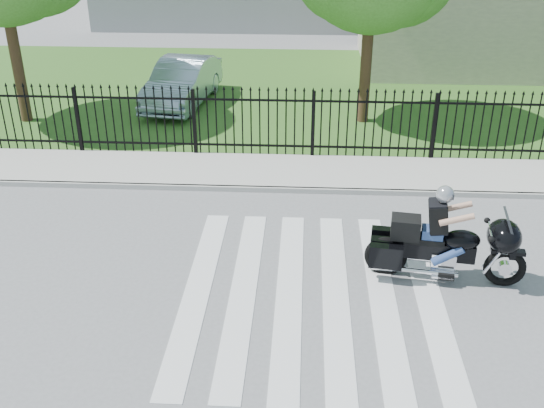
{
  "coord_description": "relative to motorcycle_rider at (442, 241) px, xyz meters",
  "views": [
    {
      "loc": [
        -0.2,
        -9.16,
        6.35
      ],
      "look_at": [
        -0.78,
        1.41,
        1.0
      ],
      "focal_mm": 42.0,
      "sensor_mm": 36.0,
      "label": 1
    }
  ],
  "objects": [
    {
      "name": "sidewalk",
      "position": [
        -2.24,
        4.4,
        -0.7
      ],
      "size": [
        40.0,
        2.0,
        0.12
      ],
      "primitive_type": "cube",
      "color": "#ADAAA3",
      "rests_on": "ground"
    },
    {
      "name": "grass_strip",
      "position": [
        -2.24,
        11.4,
        -0.75
      ],
      "size": [
        40.0,
        12.0,
        0.02
      ],
      "primitive_type": "cube",
      "color": "#366121",
      "rests_on": "ground"
    },
    {
      "name": "ground",
      "position": [
        -2.24,
        -0.6,
        -0.76
      ],
      "size": [
        120.0,
        120.0,
        0.0
      ],
      "primitive_type": "plane",
      "color": "slate",
      "rests_on": "ground"
    },
    {
      "name": "iron_fence",
      "position": [
        -2.24,
        5.4,
        0.14
      ],
      "size": [
        26.0,
        0.04,
        1.8
      ],
      "color": "black",
      "rests_on": "ground"
    },
    {
      "name": "crosswalk",
      "position": [
        -2.24,
        -0.6,
        -0.75
      ],
      "size": [
        5.0,
        5.5,
        0.01
      ],
      "primitive_type": null,
      "color": "silver",
      "rests_on": "ground"
    },
    {
      "name": "motorcycle_rider",
      "position": [
        0.0,
        0.0,
        0.0
      ],
      "size": [
        2.8,
        1.13,
        1.85
      ],
      "rotation": [
        0.0,
        0.0,
        -0.14
      ],
      "color": "black",
      "rests_on": "ground"
    },
    {
      "name": "building_low",
      "position": [
        4.76,
        15.4,
        0.99
      ],
      "size": [
        10.0,
        6.0,
        3.5
      ],
      "primitive_type": "cube",
      "color": "beige",
      "rests_on": "ground"
    },
    {
      "name": "curb",
      "position": [
        -2.24,
        3.4,
        -0.7
      ],
      "size": [
        40.0,
        0.12,
        0.12
      ],
      "primitive_type": "cube",
      "color": "#ADAAA3",
      "rests_on": "ground"
    },
    {
      "name": "parked_car",
      "position": [
        -6.36,
        9.73,
        -0.03
      ],
      "size": [
        2.05,
        4.44,
        1.41
      ],
      "primitive_type": "imported",
      "rotation": [
        0.0,
        0.0,
        -0.13
      ],
      "color": "#97ACBE",
      "rests_on": "grass_strip"
    }
  ]
}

